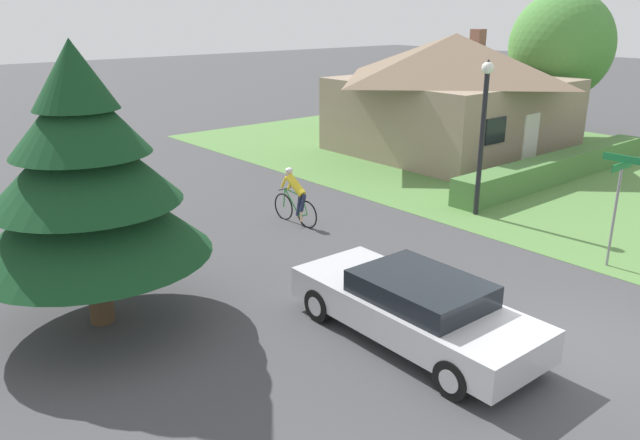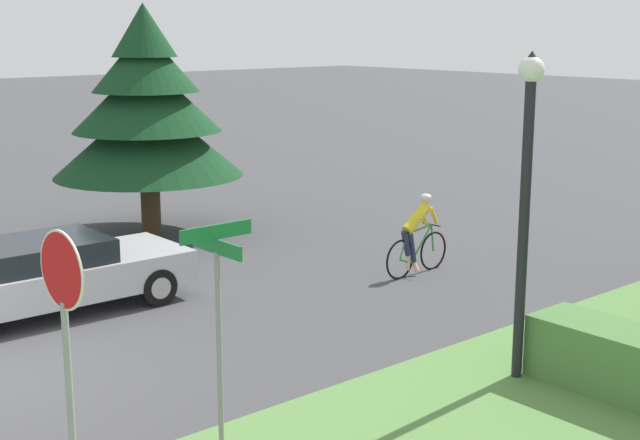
{
  "view_description": "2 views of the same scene",
  "coord_description": "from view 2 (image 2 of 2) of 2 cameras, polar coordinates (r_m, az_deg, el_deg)",
  "views": [
    {
      "loc": [
        -9.69,
        -4.56,
        5.6
      ],
      "look_at": [
        -0.85,
        5.9,
        0.97
      ],
      "focal_mm": 35.0,
      "sensor_mm": 36.0,
      "label": 1
    },
    {
      "loc": [
        11.65,
        -3.84,
        4.65
      ],
      "look_at": [
        -0.02,
        6.15,
        1.31
      ],
      "focal_mm": 50.0,
      "sensor_mm": 36.0,
      "label": 2
    }
  ],
  "objects": [
    {
      "name": "sedan_left_lane",
      "position": [
        15.39,
        -17.21,
        -3.37
      ],
      "size": [
        1.95,
        4.75,
        1.25
      ],
      "rotation": [
        0.0,
        0.0,
        1.55
      ],
      "color": "#BCBCC1",
      "rests_on": "ground"
    },
    {
      "name": "street_lamp",
      "position": [
        11.83,
        13.06,
        2.66
      ],
      "size": [
        0.33,
        0.33,
        4.36
      ],
      "color": "black",
      "rests_on": "ground"
    },
    {
      "name": "conifer_tall_near",
      "position": [
        20.38,
        -11.02,
        6.9
      ],
      "size": [
        4.25,
        4.25,
        5.17
      ],
      "color": "#4C3823",
      "rests_on": "ground"
    },
    {
      "name": "street_name_sign",
      "position": [
        9.71,
        -6.56,
        -4.85
      ],
      "size": [
        0.9,
        0.9,
        2.6
      ],
      "color": "gray",
      "rests_on": "ground"
    },
    {
      "name": "stop_sign",
      "position": [
        8.65,
        -16.04,
        -5.84
      ],
      "size": [
        0.77,
        0.08,
        2.84
      ],
      "rotation": [
        0.0,
        0.0,
        3.21
      ],
      "color": "gray",
      "rests_on": "ground"
    },
    {
      "name": "cyclist",
      "position": [
        17.08,
        6.22,
        -1.07
      ],
      "size": [
        0.44,
        1.75,
        1.55
      ],
      "rotation": [
        0.0,
        0.0,
        1.63
      ],
      "color": "black",
      "rests_on": "ground"
    }
  ]
}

